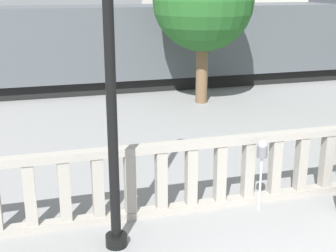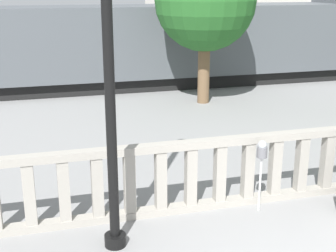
# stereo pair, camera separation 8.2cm
# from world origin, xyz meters

# --- Properties ---
(balustrade) EXTENTS (13.84, 0.24, 1.41)m
(balustrade) POSITION_xyz_m (0.00, 3.10, 0.70)
(balustrade) COLOR #9E998E
(balustrade) RESTS_ON ground
(lamppost) EXTENTS (0.38, 0.38, 6.17)m
(lamppost) POSITION_xyz_m (-2.19, 2.23, 3.36)
(lamppost) COLOR black
(lamppost) RESTS_ON ground
(parking_meter) EXTENTS (0.20, 0.20, 1.42)m
(parking_meter) POSITION_xyz_m (0.68, 2.74, 1.16)
(parking_meter) COLOR silver
(parking_meter) RESTS_ON ground
(train_near) EXTENTS (27.32, 2.76, 3.93)m
(train_near) POSITION_xyz_m (-1.00, 14.28, 1.75)
(train_near) COLOR black
(train_near) RESTS_ON ground
(tree_left) EXTENTS (3.51, 3.51, 5.38)m
(tree_left) POSITION_xyz_m (2.51, 11.05, 3.60)
(tree_left) COLOR brown
(tree_left) RESTS_ON ground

